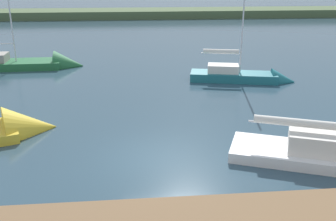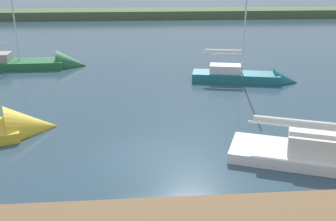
% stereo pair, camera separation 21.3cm
% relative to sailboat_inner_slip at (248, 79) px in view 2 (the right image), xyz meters
% --- Properties ---
extents(ground_plane, '(200.00, 200.00, 0.00)m').
position_rel_sailboat_inner_slip_xyz_m(ground_plane, '(6.73, 10.50, -0.15)').
color(ground_plane, '#2D4756').
extents(far_shoreline, '(180.00, 8.00, 2.40)m').
position_rel_sailboat_inner_slip_xyz_m(far_shoreline, '(6.73, -40.38, -0.15)').
color(far_shoreline, '#4C603D').
rests_on(far_shoreline, ground_plane).
extents(sailboat_inner_slip, '(6.88, 3.10, 8.21)m').
position_rel_sailboat_inner_slip_xyz_m(sailboat_inner_slip, '(0.00, 0.00, 0.00)').
color(sailboat_inner_slip, '#1E6B75').
rests_on(sailboat_inner_slip, ground_plane).
extents(sailboat_far_left, '(9.02, 2.56, 9.81)m').
position_rel_sailboat_inner_slip_xyz_m(sailboat_far_left, '(14.78, -5.24, -0.02)').
color(sailboat_far_left, '#236638').
rests_on(sailboat_far_left, ground_plane).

